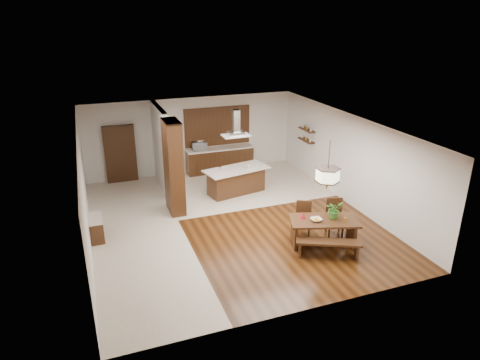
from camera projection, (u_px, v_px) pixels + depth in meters
name	position (u px, v px, depth m)	size (l,w,h in m)	color
room_shell	(230.00, 155.00, 12.10)	(9.00, 9.04, 2.92)	#311909
tile_hallway	(138.00, 235.00, 11.96)	(2.50, 9.00, 0.01)	beige
tile_kitchen	(241.00, 185.00, 15.43)	(5.50, 4.00, 0.01)	beige
soffit_band	(230.00, 126.00, 11.80)	(8.00, 9.00, 0.02)	#39180E
partition_pier	(174.00, 167.00, 12.92)	(0.45, 1.00, 2.90)	black
partition_stub	(161.00, 148.00, 14.76)	(0.18, 2.40, 2.90)	silver
hallway_console	(97.00, 228.00, 11.69)	(0.37, 0.88, 0.63)	black
hallway_doorway	(120.00, 154.00, 15.45)	(1.10, 0.20, 2.10)	black
rear_counter	(220.00, 159.00, 16.67)	(2.60, 0.62, 0.95)	black
kitchen_window	(217.00, 126.00, 16.43)	(2.60, 0.08, 1.50)	#A26630
shelf_lower	(306.00, 140.00, 15.85)	(0.26, 0.90, 0.04)	black
shelf_upper	(307.00, 130.00, 15.71)	(0.26, 0.90, 0.04)	black
dining_table	(324.00, 226.00, 11.30)	(1.96, 1.40, 0.74)	black
dining_bench	(328.00, 249.00, 10.82)	(1.63, 0.36, 0.46)	black
dining_chair_left	(303.00, 219.00, 11.81)	(0.43, 0.43, 0.97)	black
dining_chair_right	(335.00, 218.00, 11.83)	(0.45, 0.45, 1.03)	black
pendant_lantern	(328.00, 166.00, 10.68)	(0.64, 0.64, 1.31)	#F8F3BE
foliage_plant	(334.00, 210.00, 11.23)	(0.44, 0.38, 0.49)	#3C7C29
fruit_bowl	(316.00, 220.00, 11.15)	(0.28, 0.28, 0.07)	beige
napkin_cone	(303.00, 215.00, 11.25)	(0.13, 0.13, 0.20)	#B70D25
gold_ornament	(345.00, 220.00, 11.10)	(0.08, 0.08, 0.11)	gold
kitchen_island	(236.00, 180.00, 14.62)	(2.35, 1.38, 0.91)	black
range_hood	(236.00, 123.00, 13.89)	(0.90, 0.55, 0.87)	silver
island_cup	(249.00, 166.00, 14.50)	(0.13, 0.13, 0.10)	silver
microwave	(199.00, 146.00, 16.20)	(0.54, 0.36, 0.30)	silver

